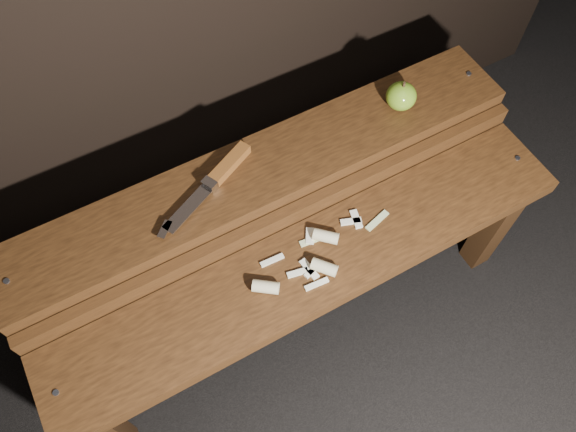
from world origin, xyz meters
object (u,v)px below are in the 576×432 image
bench_rear_tier (266,189)px  apple (401,96)px  bench_front_tier (314,279)px  knife (219,175)px

bench_rear_tier → apple: apple is taller
bench_front_tier → apple: (0.36, 0.23, 0.18)m
bench_front_tier → apple: size_ratio=15.89×
knife → bench_front_tier: bearing=-68.8°
bench_front_tier → knife: (-0.10, 0.25, 0.16)m
knife → bench_rear_tier: bearing=-13.1°
apple → knife: size_ratio=0.29×
bench_rear_tier → knife: knife is taller
bench_front_tier → bench_rear_tier: 0.23m
bench_front_tier → bench_rear_tier: size_ratio=1.00×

